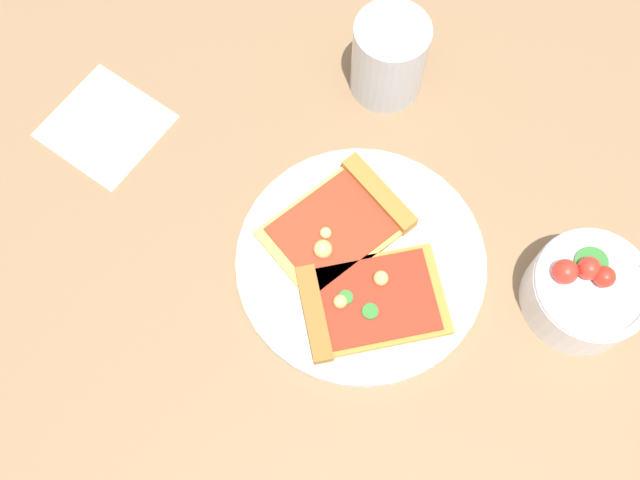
{
  "coord_description": "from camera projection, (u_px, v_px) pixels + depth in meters",
  "views": [
    {
      "loc": [
        -0.21,
        0.17,
        0.73
      ],
      "look_at": [
        0.01,
        0.01,
        0.03
      ],
      "focal_mm": 40.88,
      "sensor_mm": 36.0,
      "label": 1
    }
  ],
  "objects": [
    {
      "name": "paper_napkin",
      "position": [
        105.0,
        126.0,
        0.83
      ],
      "size": [
        0.15,
        0.15,
        0.0
      ],
      "primitive_type": "cube",
      "rotation": [
        0.0,
        0.0,
        0.33
      ],
      "color": "silver",
      "rests_on": "ground_plane"
    },
    {
      "name": "salad_bowl",
      "position": [
        585.0,
        290.0,
        0.73
      ],
      "size": [
        0.12,
        0.12,
        0.07
      ],
      "color": "white",
      "rests_on": "ground_plane"
    },
    {
      "name": "ground_plane",
      "position": [
        333.0,
        252.0,
        0.77
      ],
      "size": [
        2.4,
        2.4,
        0.0
      ],
      "primitive_type": "plane",
      "color": "#93704C",
      "rests_on": "ground"
    },
    {
      "name": "pizza_slice_far",
      "position": [
        362.0,
        304.0,
        0.73
      ],
      "size": [
        0.15,
        0.17,
        0.02
      ],
      "color": "gold",
      "rests_on": "plate"
    },
    {
      "name": "soda_glass",
      "position": [
        389.0,
        60.0,
        0.81
      ],
      "size": [
        0.08,
        0.08,
        0.1
      ],
      "color": "silver",
      "rests_on": "ground_plane"
    },
    {
      "name": "plate",
      "position": [
        361.0,
        262.0,
        0.76
      ],
      "size": [
        0.26,
        0.26,
        0.01
      ],
      "primitive_type": "cylinder",
      "color": "white",
      "rests_on": "ground_plane"
    },
    {
      "name": "pizza_slice_near",
      "position": [
        343.0,
        222.0,
        0.77
      ],
      "size": [
        0.11,
        0.15,
        0.03
      ],
      "color": "#E5B256",
      "rests_on": "plate"
    }
  ]
}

